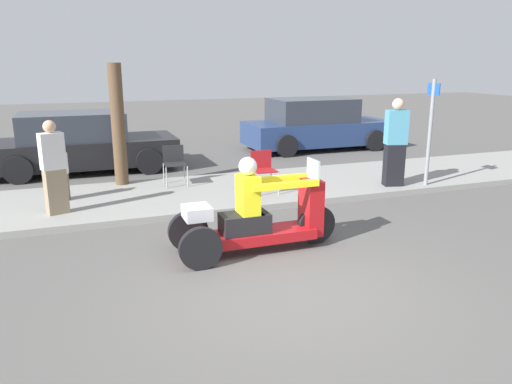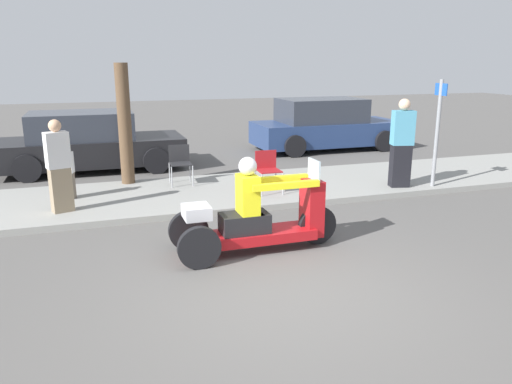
% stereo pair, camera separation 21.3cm
% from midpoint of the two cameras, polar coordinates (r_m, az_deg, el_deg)
% --- Properties ---
extents(ground_plane, '(60.00, 60.00, 0.00)m').
position_cam_midpoint_polar(ground_plane, '(6.09, 4.89, -11.39)').
color(ground_plane, '#565451').
extents(sidewalk_strip, '(28.00, 2.80, 0.12)m').
position_cam_midpoint_polar(sidewalk_strip, '(10.20, -5.32, -0.16)').
color(sidewalk_strip, gray).
rests_on(sidewalk_strip, ground).
extents(motorcycle_trike, '(2.47, 0.84, 1.40)m').
position_cam_midpoint_polar(motorcycle_trike, '(7.15, 0.94, -3.08)').
color(motorcycle_trike, black).
rests_on(motorcycle_trike, ground).
extents(spectator_near_curb, '(0.48, 0.36, 1.82)m').
position_cam_midpoint_polar(spectator_near_curb, '(10.76, 16.85, 5.17)').
color(spectator_near_curb, black).
rests_on(spectator_near_curb, sidewalk_strip).
extents(spectator_far_back, '(0.44, 0.34, 1.61)m').
position_cam_midpoint_polar(spectator_far_back, '(9.17, -20.98, 2.57)').
color(spectator_far_back, gray).
rests_on(spectator_far_back, sidewalk_strip).
extents(spectator_end_of_line, '(0.28, 0.22, 1.04)m').
position_cam_midpoint_polar(spectator_end_of_line, '(10.07, -20.20, 2.07)').
color(spectator_end_of_line, '#726656').
rests_on(spectator_end_of_line, sidewalk_strip).
extents(folding_chair_set_back, '(0.48, 0.48, 0.82)m').
position_cam_midpoint_polar(folding_chair_set_back, '(9.96, 1.94, 2.87)').
color(folding_chair_set_back, '#A5A8AD').
rests_on(folding_chair_set_back, sidewalk_strip).
extents(folding_chair_curbside, '(0.49, 0.49, 0.82)m').
position_cam_midpoint_polar(folding_chair_curbside, '(10.73, -8.12, 3.60)').
color(folding_chair_curbside, '#A5A8AD').
rests_on(folding_chair_curbside, sidewalk_strip).
extents(parked_car_lot_center, '(4.50, 2.06, 1.56)m').
position_cam_midpoint_polar(parked_car_lot_center, '(15.64, 8.29, 7.51)').
color(parked_car_lot_center, navy).
rests_on(parked_car_lot_center, ground).
extents(parked_car_lot_right, '(4.46, 2.03, 1.46)m').
position_cam_midpoint_polar(parked_car_lot_right, '(13.13, -18.09, 5.36)').
color(parked_car_lot_right, black).
rests_on(parked_car_lot_right, ground).
extents(tree_trunk, '(0.28, 0.28, 2.52)m').
position_cam_midpoint_polar(tree_trunk, '(10.89, -14.24, 7.49)').
color(tree_trunk, brown).
rests_on(tree_trunk, sidewalk_strip).
extents(street_sign, '(0.08, 0.36, 2.20)m').
position_cam_midpoint_polar(street_sign, '(10.97, 20.55, 6.73)').
color(street_sign, gray).
rests_on(street_sign, sidewalk_strip).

